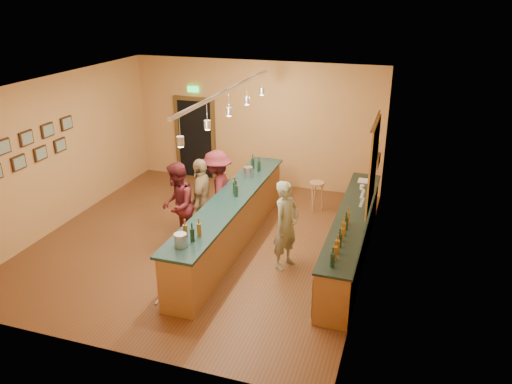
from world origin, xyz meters
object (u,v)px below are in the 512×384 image
(bartender, at_px, (286,225))
(customer_a, at_px, (178,205))
(customer_b, at_px, (202,199))
(bar_stool, at_px, (317,188))
(tasting_bar, at_px, (231,218))
(customer_c, at_px, (217,191))
(back_counter, at_px, (351,236))

(bartender, bearing_deg, customer_a, 107.22)
(customer_b, height_order, bar_stool, customer_b)
(customer_a, distance_m, customer_b, 0.57)
(tasting_bar, height_order, customer_c, customer_c)
(back_counter, xyz_separation_m, customer_b, (-3.05, 0.00, 0.37))
(bartender, distance_m, customer_c, 2.08)
(customer_a, bearing_deg, tasting_bar, 88.98)
(customer_c, bearing_deg, tasting_bar, 29.37)
(customer_a, height_order, customer_c, customer_c)
(customer_b, bearing_deg, bartender, 62.41)
(customer_a, bearing_deg, customer_b, 129.95)
(bar_stool, bearing_deg, back_counter, -61.93)
(back_counter, xyz_separation_m, tasting_bar, (-2.35, -0.18, 0.12))
(back_counter, bearing_deg, customer_b, 180.00)
(tasting_bar, bearing_deg, customer_a, -163.69)
(back_counter, distance_m, tasting_bar, 2.36)
(customer_b, height_order, customer_c, customer_c)
(bar_stool, bearing_deg, customer_c, -139.38)
(tasting_bar, distance_m, bartender, 1.33)
(back_counter, relative_size, bartender, 2.70)
(customer_c, bearing_deg, customer_b, -29.66)
(back_counter, relative_size, customer_a, 2.62)
(tasting_bar, height_order, bartender, bartender)
(customer_b, bearing_deg, customer_a, -42.64)
(bartender, height_order, customer_a, customer_a)
(back_counter, distance_m, customer_b, 3.07)
(tasting_bar, xyz_separation_m, customer_c, (-0.55, 0.64, 0.27))
(customer_a, distance_m, bar_stool, 3.40)
(bar_stool, bearing_deg, bartender, -90.93)
(bartender, relative_size, customer_c, 0.96)
(customer_c, xyz_separation_m, bar_stool, (1.82, 1.56, -0.31))
(customer_a, height_order, bar_stool, customer_a)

